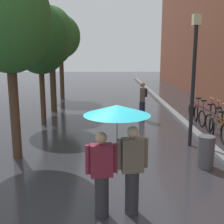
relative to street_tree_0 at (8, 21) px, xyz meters
name	(u,v)px	position (x,y,z in m)	size (l,w,h in m)	color
ground_plane	(113,203)	(2.73, -2.67, -3.81)	(80.00, 80.00, 0.00)	#2D2D33
kerb_strip	(168,107)	(5.93, 7.33, -3.75)	(0.30, 36.00, 0.12)	slate
street_tree_0	(8,21)	(0.00, 0.00, 0.00)	(2.31, 2.31, 5.26)	#473323
street_tree_1	(40,39)	(-0.09, 3.96, -0.30)	(2.37, 2.37, 4.95)	#473323
street_tree_2	(51,37)	(-0.17, 6.80, -0.06)	(2.34, 2.34, 5.25)	#473323
street_tree_3	(60,37)	(-0.34, 10.82, 0.14)	(2.52, 2.52, 5.36)	#473323
parked_bicycle_4	(222,122)	(7.02, 2.65, -3.44)	(1.14, 0.80, 0.96)	black
parked_bicycle_5	(214,118)	(7.00, 3.40, -3.44)	(1.13, 0.79, 0.96)	black
parked_bicycle_6	(208,113)	(7.04, 4.29, -3.44)	(1.14, 0.79, 0.96)	black
parked_bicycle_7	(202,110)	(7.02, 4.97, -3.44)	(1.10, 0.73, 0.96)	black
couple_under_umbrella	(117,142)	(2.80, -3.06, -2.38)	(1.19, 1.19, 2.10)	#2D2D33
street_lamp_post	(194,71)	(5.33, 0.99, -1.39)	(0.24, 0.24, 4.12)	black
litter_bin	(206,152)	(5.22, -0.82, -3.39)	(0.44, 0.44, 0.85)	#4C4C51
pedestrian_walking_midground	(143,100)	(4.20, 4.63, -2.91)	(0.35, 0.59, 1.70)	#1E233D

